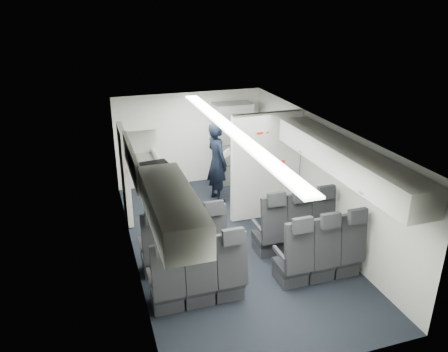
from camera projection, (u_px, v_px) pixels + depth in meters
cabin_shell at (231, 186)px, 7.44m from camera, size 3.41×6.01×2.16m
seat_row_front at (241, 238)px, 7.24m from camera, size 3.33×0.56×1.24m
seat_row_mid at (262, 267)px, 6.45m from camera, size 3.33×0.56×1.24m
overhead_bin_left_rear at (172, 208)px, 5.00m from camera, size 0.53×1.80×0.40m
overhead_bin_left_front_open at (146, 167)px, 6.58m from camera, size 0.64×1.70×0.72m
overhead_bin_right_rear at (379, 179)px, 5.79m from camera, size 0.53×1.80×0.40m
overhead_bin_right_front at (315, 141)px, 7.34m from camera, size 0.53×1.70×0.40m
bulkhead_partition at (266, 166)px, 8.44m from camera, size 1.40×0.15×2.13m
galley_unit at (232, 143)px, 10.17m from camera, size 0.85×0.52×1.90m
boarding_door at (125, 174)px, 8.41m from camera, size 0.12×1.27×1.86m
flight_attendant at (217, 162)px, 9.25m from camera, size 0.53×0.70×1.74m
carry_on_bag at (155, 170)px, 6.32m from camera, size 0.41×0.32×0.23m
papers at (226, 153)px, 9.19m from camera, size 0.20×0.13×0.15m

